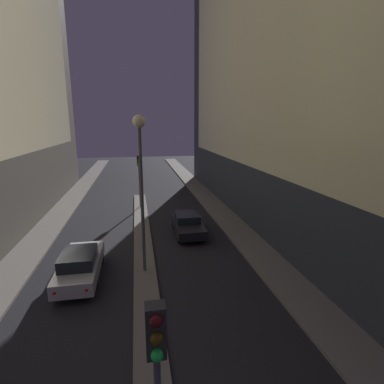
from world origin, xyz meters
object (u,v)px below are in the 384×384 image
at_px(traffic_light_mid, 139,169).
at_px(car_right_lane, 188,224).
at_px(street_lamp, 141,160).
at_px(car_left_lane, 80,265).
at_px(traffic_light_near, 157,373).

height_order(traffic_light_mid, car_right_lane, traffic_light_mid).
xyz_separation_m(street_lamp, car_left_lane, (-3.05, -0.05, -4.94)).
height_order(car_left_lane, car_right_lane, car_left_lane).
bearing_deg(car_right_lane, car_left_lane, -140.56).
relative_size(traffic_light_mid, car_left_lane, 0.97).
height_order(traffic_light_near, car_left_lane, traffic_light_near).
bearing_deg(car_right_lane, street_lamp, -121.57).
distance_m(traffic_light_mid, car_right_lane, 8.14).
distance_m(traffic_light_near, traffic_light_mid, 21.91).
bearing_deg(street_lamp, traffic_light_mid, 90.00).
distance_m(car_left_lane, car_right_lane, 7.91).
height_order(street_lamp, car_left_lane, street_lamp).
distance_m(traffic_light_near, car_right_lane, 15.45).
height_order(traffic_light_near, car_right_lane, traffic_light_near).
bearing_deg(car_left_lane, street_lamp, 1.03).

